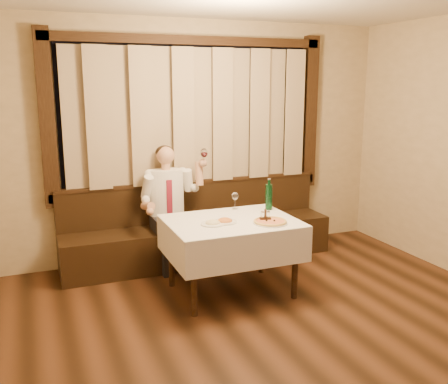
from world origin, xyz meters
name	(u,v)px	position (x,y,z in m)	size (l,w,h in m)	color
room	(266,156)	(0.00, 0.97, 1.50)	(5.01, 6.01, 2.81)	black
banquette	(198,234)	(0.00, 2.72, 0.31)	(3.20, 0.61, 0.94)	black
dining_table	(231,230)	(0.00, 1.70, 0.65)	(1.27, 0.97, 0.76)	black
pizza	(270,222)	(0.30, 1.46, 0.77)	(0.34, 0.34, 0.04)	white
pasta_red	(225,219)	(-0.09, 1.65, 0.79)	(0.23, 0.23, 0.08)	white
pasta_cream	(213,221)	(-0.23, 1.62, 0.79)	(0.23, 0.23, 0.08)	white
green_bottle	(269,196)	(0.53, 1.94, 0.90)	(0.07, 0.07, 0.34)	#104B22
table_wine_glass	(235,197)	(0.20, 2.08, 0.89)	(0.07, 0.07, 0.19)	white
cruet_caddy	(265,217)	(0.29, 1.55, 0.80)	(0.12, 0.08, 0.12)	black
seated_man	(169,198)	(-0.38, 2.63, 0.81)	(0.76, 0.57, 1.39)	black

